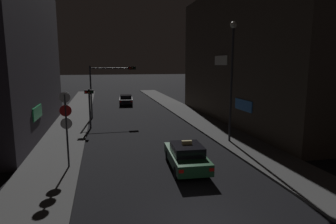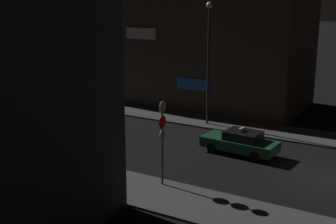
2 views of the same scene
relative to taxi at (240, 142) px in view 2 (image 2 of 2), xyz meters
The scene contains 7 objects.
ground_plane 5.66m from the taxi, 100.46° to the right, with size 300.00×300.00×0.00m, color black.
sidewalk_right 20.37m from the taxi, 74.75° to the left, with size 3.29×54.32×0.12m, color #4C4C4C.
building_facade_right 17.26m from the taxi, 45.58° to the left, with size 8.80×24.14×13.24m.
taxi is the anchor object (origin of this frame).
traffic_light_left_kerb 12.95m from the taxi, 115.40° to the left, with size 0.80×0.42×3.56m.
sign_pole_left 6.79m from the taxi, 166.80° to the left, with size 0.63×0.10×4.16m.
street_lamp_near_block 8.03m from the taxi, 43.39° to the left, with size 0.46×0.46×8.54m.
Camera 2 is at (-23.14, -3.83, 9.06)m, focal length 49.04 mm.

